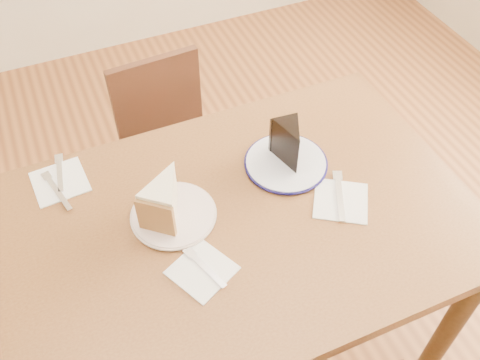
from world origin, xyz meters
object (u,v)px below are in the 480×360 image
carrot_cake (167,197)px  plate_cream (174,215)px  chair_far (175,155)px  plate_navy (286,163)px  chocolate_cake (291,146)px  table (240,240)px

carrot_cake → plate_cream: bearing=-28.1°
chair_far → plate_cream: size_ratio=3.69×
chair_far → plate_cream: bearing=70.1°
plate_cream → plate_navy: same height
plate_navy → chocolate_cake: 0.06m
chocolate_cake → chair_far: bearing=-61.6°
table → carrot_cake: 0.24m
table → plate_navy: 0.25m
plate_navy → carrot_cake: bearing=-174.7°
chair_far → plate_cream: 0.63m
table → plate_navy: plate_navy is taller
carrot_cake → plate_navy: bearing=45.4°
carrot_cake → chocolate_cake: size_ratio=1.18×
plate_cream → chair_far: bearing=74.0°
plate_cream → chocolate_cake: 0.36m
plate_cream → plate_navy: 0.35m
table → chair_far: (-0.00, 0.59, -0.22)m
plate_cream → chocolate_cake: (0.35, 0.05, 0.06)m
carrot_cake → chocolate_cake: 0.36m
table → chair_far: bearing=90.5°
plate_cream → carrot_cake: (-0.01, 0.02, 0.06)m
carrot_cake → chocolate_cake: (0.36, 0.03, 0.00)m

